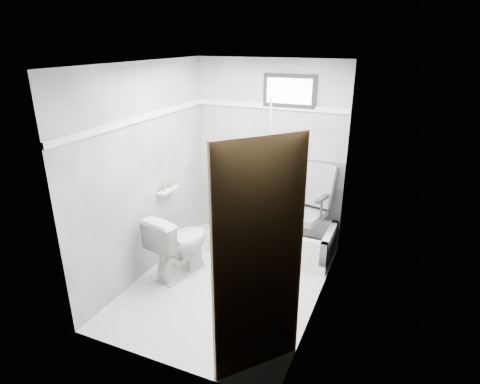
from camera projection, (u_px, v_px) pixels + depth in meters
The scene contains 19 objects.
floor at pixel (228, 284), 4.56m from camera, with size 2.60×2.60×0.00m, color white.
ceiling at pixel (225, 63), 3.70m from camera, with size 2.60×2.60×0.00m, color silver.
wall_back at pixel (269, 154), 5.24m from camera, with size 2.00×0.02×2.40m, color slate.
wall_front at pixel (153, 240), 3.02m from camera, with size 2.00×0.02×2.40m, color slate.
wall_left at pixel (146, 173), 4.50m from camera, with size 0.02×2.60×2.40m, color slate.
wall_right at pixel (323, 200), 3.76m from camera, with size 0.02×2.60×2.40m, color slate.
bathtub at pixel (274, 236), 5.20m from camera, with size 1.50×0.70×0.42m, color white, non-canonical shape.
office_chair at pixel (301, 208), 4.96m from camera, with size 0.61×0.61×1.06m, color slate, non-canonical shape.
toilet at pixel (179, 244), 4.66m from camera, with size 0.44×0.78×0.77m, color silver.
door at pixel (277, 291), 2.74m from camera, with size 0.78×0.78×2.00m, color #533B1E, non-canonical shape.
window at pixel (289, 91), 4.84m from camera, with size 0.66×0.04×0.40m, color black, non-canonical shape.
backerboard at pixel (285, 185), 5.29m from camera, with size 1.50×0.02×0.78m, color #4C4C4F.
trim_back at pixel (270, 106), 5.01m from camera, with size 2.00×0.02×0.06m, color white.
trim_left at pixel (142, 118), 4.27m from camera, with size 0.02×2.60×0.06m, color white.
pole at pixel (274, 171), 5.03m from camera, with size 0.02×0.02×1.95m, color white.
shelf at pixel (168, 190), 4.85m from camera, with size 0.10×0.32×0.03m, color white.
soap_bottle_a at pixel (163, 187), 4.76m from camera, with size 0.05×0.05×0.11m, color #968A4B.
soap_bottle_b at pixel (170, 184), 4.88m from camera, with size 0.08×0.08×0.10m, color slate.
faucet at pixel (253, 198), 5.53m from camera, with size 0.26×0.10×0.16m, color silver, non-canonical shape.
Camera 1 is at (1.66, -3.51, 2.62)m, focal length 30.00 mm.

